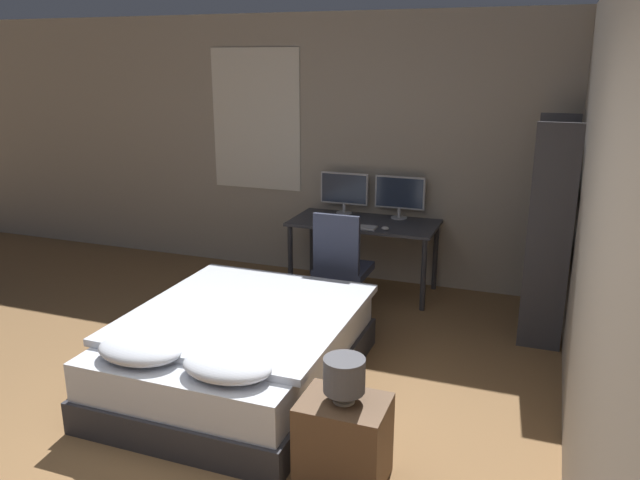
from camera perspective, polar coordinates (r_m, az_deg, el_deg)
wall_back at (r=6.41m, az=4.80°, el=8.12°), size 12.00×0.08×2.70m
wall_side_right at (r=3.82m, az=23.75°, el=1.07°), size 0.06×12.00×2.70m
bed at (r=4.54m, az=-7.44°, el=-9.93°), size 1.51×1.94×0.61m
nightstand at (r=3.60m, az=2.16°, el=-17.88°), size 0.48×0.37×0.49m
bedside_lamp at (r=3.39m, az=2.23°, el=-12.27°), size 0.23×0.23×0.25m
desk at (r=6.15m, az=4.04°, el=0.96°), size 1.43×0.69×0.72m
monitor_left at (r=6.38m, az=2.22°, el=4.57°), size 0.50×0.16×0.42m
monitor_right at (r=6.23m, az=7.30°, el=4.16°), size 0.50×0.16×0.42m
keyboard at (r=5.90m, az=3.38°, el=1.24°), size 0.37×0.13×0.02m
computer_mouse at (r=5.83m, az=5.98°, el=1.07°), size 0.07×0.05×0.04m
office_chair at (r=5.55m, az=1.96°, el=-3.33°), size 0.52×0.52×1.00m
bookshelf at (r=5.39m, az=20.33°, el=1.62°), size 0.34×0.83×1.81m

